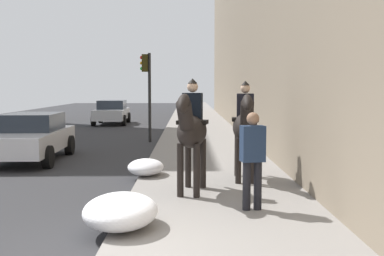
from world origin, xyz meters
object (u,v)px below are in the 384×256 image
object	(u,v)px
mounted_horse_near	(191,130)
mounted_horse_far	(245,126)
car_near_lane	(32,137)
traffic_light_near_curb	(147,82)
car_mid_lane	(112,112)
pedestrian_greeting	(253,154)

from	to	relation	value
mounted_horse_near	mounted_horse_far	distance (m)	1.78
car_near_lane	traffic_light_near_curb	size ratio (longest dim) A/B	1.21
car_mid_lane	car_near_lane	bearing A→B (deg)	-1.91
mounted_horse_near	mounted_horse_far	xyz separation A→B (m)	(1.28, -1.23, -0.03)
pedestrian_greeting	car_mid_lane	distance (m)	21.38
mounted_horse_near	car_near_lane	bearing A→B (deg)	-126.22
traffic_light_near_curb	pedestrian_greeting	bearing A→B (deg)	-166.18
car_mid_lane	traffic_light_near_curb	xyz separation A→B (m)	(-9.38, -2.95, 1.68)
mounted_horse_far	car_near_lane	size ratio (longest dim) A/B	0.52
pedestrian_greeting	traffic_light_near_curb	distance (m)	11.63
mounted_horse_far	pedestrian_greeting	bearing A→B (deg)	0.26
pedestrian_greeting	car_mid_lane	xyz separation A→B (m)	(20.60, 5.71, -0.35)
mounted_horse_far	car_mid_lane	distance (m)	18.93
mounted_horse_far	car_mid_lane	size ratio (longest dim) A/B	0.55
mounted_horse_near	mounted_horse_far	bearing A→B (deg)	145.99
car_near_lane	car_mid_lane	size ratio (longest dim) A/B	1.05
traffic_light_near_curb	mounted_horse_near	bearing A→B (deg)	-170.14
mounted_horse_near	car_near_lane	world-z (taller)	mounted_horse_near
mounted_horse_near	car_near_lane	xyz separation A→B (m)	(5.00, 4.83, -0.66)
mounted_horse_far	pedestrian_greeting	size ratio (longest dim) A/B	1.34
pedestrian_greeting	traffic_light_near_curb	world-z (taller)	traffic_light_near_curb
mounted_horse_far	pedestrian_greeting	distance (m)	2.64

